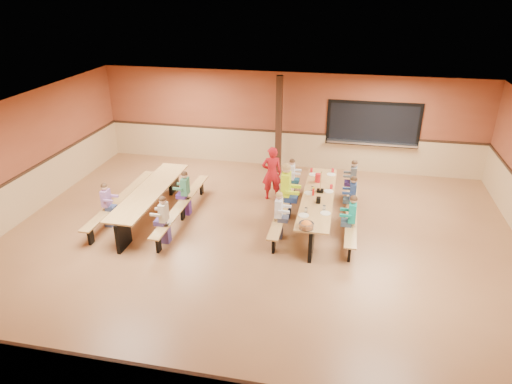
# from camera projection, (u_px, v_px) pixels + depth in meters

# --- Properties ---
(ground) EXTENTS (12.00, 12.00, 0.00)m
(ground) POSITION_uv_depth(u_px,v_px,m) (256.00, 243.00, 10.50)
(ground) COLOR brown
(ground) RESTS_ON ground
(room_envelope) EXTENTS (12.04, 10.04, 3.02)m
(room_envelope) POSITION_uv_depth(u_px,v_px,m) (256.00, 217.00, 10.21)
(room_envelope) COLOR brown
(room_envelope) RESTS_ON ground
(kitchen_pass_through) EXTENTS (2.78, 0.28, 1.38)m
(kitchen_pass_through) POSITION_uv_depth(u_px,v_px,m) (373.00, 126.00, 13.80)
(kitchen_pass_through) COLOR black
(kitchen_pass_through) RESTS_ON ground
(structural_post) EXTENTS (0.18, 0.18, 3.00)m
(structural_post) POSITION_uv_depth(u_px,v_px,m) (279.00, 126.00, 13.81)
(structural_post) COLOR black
(structural_post) RESTS_ON ground
(cafeteria_table_main) EXTENTS (1.91, 3.70, 0.74)m
(cafeteria_table_main) POSITION_uv_depth(u_px,v_px,m) (318.00, 204.00, 11.17)
(cafeteria_table_main) COLOR #AF8045
(cafeteria_table_main) RESTS_ON ground
(cafeteria_table_second) EXTENTS (1.91, 3.70, 0.74)m
(cafeteria_table_second) POSITION_uv_depth(u_px,v_px,m) (151.00, 197.00, 11.49)
(cafeteria_table_second) COLOR #AF8045
(cafeteria_table_second) RESTS_ON ground
(seated_child_white_left) EXTENTS (0.34, 0.28, 1.16)m
(seated_child_white_left) POSITION_uv_depth(u_px,v_px,m) (279.00, 215.00, 10.50)
(seated_child_white_left) COLOR white
(seated_child_white_left) RESTS_ON ground
(seated_adult_yellow) EXTENTS (0.47, 0.38, 1.41)m
(seated_adult_yellow) POSITION_uv_depth(u_px,v_px,m) (286.00, 191.00, 11.42)
(seated_adult_yellow) COLOR #C9F116
(seated_adult_yellow) RESTS_ON ground
(seated_child_grey_left) EXTENTS (0.32, 0.26, 1.11)m
(seated_child_grey_left) POSITION_uv_depth(u_px,v_px,m) (292.00, 178.00, 12.52)
(seated_child_grey_left) COLOR white
(seated_child_grey_left) RESTS_ON ground
(seated_child_teal_right) EXTENTS (0.35, 0.29, 1.18)m
(seated_child_teal_right) POSITION_uv_depth(u_px,v_px,m) (352.00, 220.00, 10.28)
(seated_child_teal_right) COLOR #0F8570
(seated_child_teal_right) RESTS_ON ground
(seated_child_navy_right) EXTENTS (0.34, 0.28, 1.15)m
(seated_child_navy_right) POSITION_uv_depth(u_px,v_px,m) (352.00, 198.00, 11.35)
(seated_child_navy_right) COLOR navy
(seated_child_navy_right) RESTS_ON ground
(seated_child_char_right) EXTENTS (0.34, 0.28, 1.16)m
(seated_child_char_right) POSITION_uv_depth(u_px,v_px,m) (353.00, 181.00, 12.30)
(seated_child_char_right) COLOR #4A4F54
(seated_child_char_right) RESTS_ON ground
(seated_child_purple_sec) EXTENTS (0.33, 0.27, 1.12)m
(seated_child_purple_sec) POSITION_uv_depth(u_px,v_px,m) (107.00, 205.00, 11.01)
(seated_child_purple_sec) COLOR #90609B
(seated_child_purple_sec) RESTS_ON ground
(seated_child_green_sec) EXTENTS (0.35, 0.29, 1.17)m
(seated_child_green_sec) POSITION_uv_depth(u_px,v_px,m) (186.00, 193.00, 11.58)
(seated_child_green_sec) COLOR #397958
(seated_child_green_sec) RESTS_ON ground
(seated_child_tan_sec) EXTENTS (0.34, 0.28, 1.15)m
(seated_child_tan_sec) POSITION_uv_depth(u_px,v_px,m) (164.00, 220.00, 10.32)
(seated_child_tan_sec) COLOR #C0B398
(seated_child_tan_sec) RESTS_ON ground
(standing_woman) EXTENTS (0.63, 0.51, 1.50)m
(standing_woman) POSITION_uv_depth(u_px,v_px,m) (272.00, 173.00, 12.35)
(standing_woman) COLOR #B1141B
(standing_woman) RESTS_ON ground
(punch_pitcher) EXTENTS (0.16, 0.16, 0.22)m
(punch_pitcher) POSITION_uv_depth(u_px,v_px,m) (318.00, 178.00, 11.81)
(punch_pitcher) COLOR red
(punch_pitcher) RESTS_ON cafeteria_table_main
(chip_bowl) EXTENTS (0.32, 0.32, 0.15)m
(chip_bowl) POSITION_uv_depth(u_px,v_px,m) (306.00, 225.00, 9.61)
(chip_bowl) COLOR orange
(chip_bowl) RESTS_ON cafeteria_table_main
(napkin_dispenser) EXTENTS (0.10, 0.14, 0.13)m
(napkin_dispenser) POSITION_uv_depth(u_px,v_px,m) (318.00, 200.00, 10.72)
(napkin_dispenser) COLOR black
(napkin_dispenser) RESTS_ON cafeteria_table_main
(condiment_mustard) EXTENTS (0.06, 0.06, 0.17)m
(condiment_mustard) POSITION_uv_depth(u_px,v_px,m) (313.00, 190.00, 11.16)
(condiment_mustard) COLOR yellow
(condiment_mustard) RESTS_ON cafeteria_table_main
(condiment_ketchup) EXTENTS (0.06, 0.06, 0.17)m
(condiment_ketchup) POSITION_uv_depth(u_px,v_px,m) (313.00, 192.00, 11.07)
(condiment_ketchup) COLOR #B2140F
(condiment_ketchup) RESTS_ON cafeteria_table_main
(table_paddle) EXTENTS (0.16, 0.16, 0.56)m
(table_paddle) POSITION_uv_depth(u_px,v_px,m) (320.00, 187.00, 11.23)
(table_paddle) COLOR black
(table_paddle) RESTS_ON cafeteria_table_main
(place_settings) EXTENTS (0.65, 3.30, 0.11)m
(place_settings) POSITION_uv_depth(u_px,v_px,m) (318.00, 194.00, 11.06)
(place_settings) COLOR beige
(place_settings) RESTS_ON cafeteria_table_main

